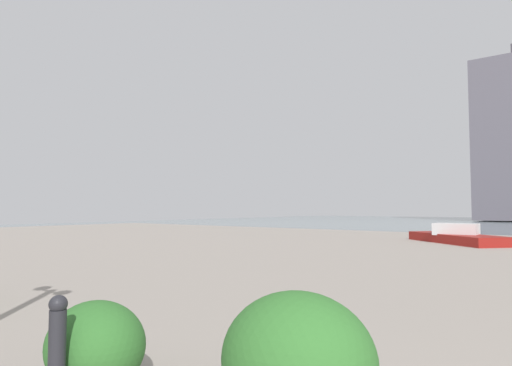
% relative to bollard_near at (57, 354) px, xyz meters
% --- Properties ---
extents(bollard_near, '(0.13, 0.13, 0.86)m').
position_rel_bollard_near_xyz_m(bollard_near, '(0.00, 0.00, 0.00)').
color(bollard_near, '#232328').
rests_on(bollard_near, ground).
extents(shrub_low, '(0.85, 0.77, 0.72)m').
position_rel_bollard_near_xyz_m(shrub_low, '(0.19, -0.43, -0.09)').
color(shrub_low, '#2D6628').
rests_on(shrub_low, ground).
extents(shrub_round, '(1.08, 0.97, 0.92)m').
position_rel_bollard_near_xyz_m(shrub_round, '(-1.46, -0.90, 0.01)').
color(shrub_round, '#2D6628').
rests_on(shrub_round, ground).
extents(boat, '(4.62, 4.35, 0.95)m').
position_rel_bollard_near_xyz_m(boat, '(1.42, -18.26, -0.24)').
color(boat, maroon).
rests_on(boat, ground).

